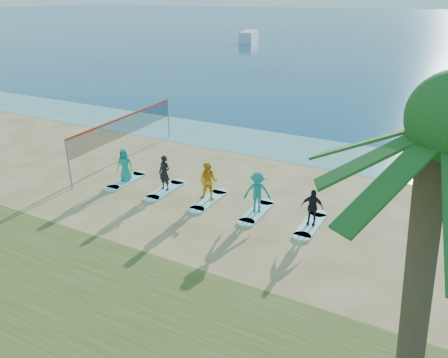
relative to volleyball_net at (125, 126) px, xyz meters
The scene contains 17 objects.
ground 8.75m from the volleyball_net, 30.18° to the right, with size 600.00×600.00×0.00m, color tan.
shallow_water 9.83m from the volleyball_net, 40.03° to the left, with size 600.00×600.00×0.00m, color teal.
ocean 155.89m from the volleyball_net, 87.28° to the left, with size 600.00×600.00×0.00m, color navy.
volleyball_net is the anchor object (origin of this frame).
paddleboard 18.05m from the volleyball_net, 34.72° to the left, with size 0.70×3.00×0.12m, color silver.
paddleboarder 17.98m from the volleyball_net, 34.72° to the left, with size 1.54×0.49×1.67m, color tan.
boat_offshore_a 67.48m from the volleyball_net, 109.60° to the left, with size 2.43×8.66×2.00m, color silver.
surfboard_0 3.81m from the volleyball_net, 51.64° to the right, with size 0.70×2.20×0.09m, color #9DE7F4.
student_0 3.47m from the volleyball_net, 51.64° to the right, with size 0.79×0.52×1.62m, color teal.
surfboard_1 5.46m from the volleyball_net, 30.49° to the right, with size 0.70×2.20×0.09m, color #9DE7F4.
student_1 5.22m from the volleyball_net, 30.49° to the right, with size 0.61×0.40×1.67m, color black.
surfboard_2 7.50m from the volleyball_net, 21.00° to the right, with size 0.70×2.20×0.09m, color #9DE7F4.
student_2 7.32m from the volleyball_net, 21.00° to the right, with size 0.85×0.66×1.75m, color orange.
surfboard_3 9.69m from the volleyball_net, 15.89° to the right, with size 0.70×2.20×0.09m, color #9DE7F4.
student_3 9.55m from the volleyball_net, 15.89° to the right, with size 1.14×0.66×1.77m, color teal.
surfboard_4 11.94m from the volleyball_net, 12.75° to the right, with size 0.70×2.20×0.09m, color #9DE7F4.
student_4 11.84m from the volleyball_net, 12.75° to the right, with size 0.88×0.37×1.50m, color black.
Camera 1 is at (8.37, -13.46, 8.54)m, focal length 35.00 mm.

